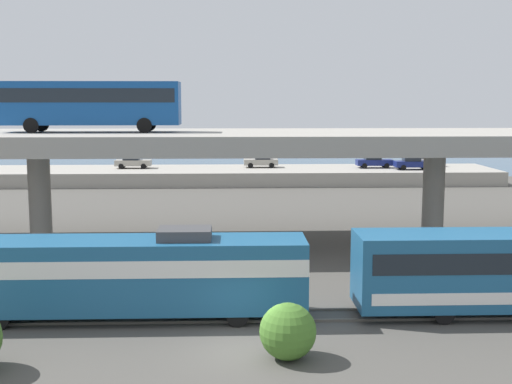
# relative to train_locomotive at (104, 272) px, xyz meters

# --- Properties ---
(ground_plane) EXTENTS (260.00, 260.00, 0.00)m
(ground_plane) POSITION_rel_train_locomotive_xyz_m (6.26, -4.00, -2.19)
(ground_plane) COLOR #4C4944
(rail_strip_near) EXTENTS (110.00, 0.12, 0.12)m
(rail_strip_near) POSITION_rel_train_locomotive_xyz_m (6.26, -0.78, -2.13)
(rail_strip_near) COLOR #59544C
(rail_strip_near) RESTS_ON ground_plane
(rail_strip_far) EXTENTS (110.00, 0.12, 0.12)m
(rail_strip_far) POSITION_rel_train_locomotive_xyz_m (6.26, 0.78, -2.13)
(rail_strip_far) COLOR #59544C
(rail_strip_far) RESTS_ON ground_plane
(train_locomotive) EXTENTS (17.78, 3.04, 4.18)m
(train_locomotive) POSITION_rel_train_locomotive_xyz_m (0.00, 0.00, 0.00)
(train_locomotive) COLOR #1E5984
(train_locomotive) RESTS_ON ground_plane
(highway_overpass) EXTENTS (96.00, 12.06, 7.74)m
(highway_overpass) POSITION_rel_train_locomotive_xyz_m (6.26, 16.00, 4.76)
(highway_overpass) COLOR #9E998E
(highway_overpass) RESTS_ON ground_plane
(transit_bus_on_overpass) EXTENTS (12.00, 2.68, 3.40)m
(transit_bus_on_overpass) POSITION_rel_train_locomotive_xyz_m (-3.70, 16.30, 7.61)
(transit_bus_on_overpass) COLOR #14478C
(transit_bus_on_overpass) RESTS_ON highway_overpass
(pier_parking_lot) EXTENTS (62.66, 10.80, 1.66)m
(pier_parking_lot) POSITION_rel_train_locomotive_xyz_m (6.26, 51.00, -1.36)
(pier_parking_lot) COLOR #9E998E
(pier_parking_lot) RESTS_ON ground_plane
(parked_car_0) EXTENTS (4.41, 1.83, 1.50)m
(parked_car_0) POSITION_rel_train_locomotive_xyz_m (29.77, 53.17, 0.24)
(parked_car_0) COLOR silver
(parked_car_0) RESTS_ON pier_parking_lot
(parked_car_1) EXTENTS (4.33, 1.93, 1.50)m
(parked_car_1) POSITION_rel_train_locomotive_xyz_m (-6.26, 51.88, 0.24)
(parked_car_1) COLOR #9E998C
(parked_car_1) RESTS_ON pier_parking_lot
(parked_car_2) EXTENTS (4.35, 1.88, 1.50)m
(parked_car_2) POSITION_rel_train_locomotive_xyz_m (23.18, 51.30, 0.24)
(parked_car_2) COLOR navy
(parked_car_2) RESTS_ON pier_parking_lot
(parked_car_3) EXTENTS (4.17, 1.99, 1.50)m
(parked_car_3) POSITION_rel_train_locomotive_xyz_m (9.40, 52.37, 0.24)
(parked_car_3) COLOR #9E998C
(parked_car_3) RESTS_ON pier_parking_lot
(parked_car_4) EXTENTS (4.41, 1.90, 1.50)m
(parked_car_4) POSITION_rel_train_locomotive_xyz_m (27.41, 49.14, 0.24)
(parked_car_4) COLOR navy
(parked_car_4) RESTS_ON pier_parking_lot
(harbor_water) EXTENTS (140.00, 36.00, 0.01)m
(harbor_water) POSITION_rel_train_locomotive_xyz_m (6.26, 74.00, -2.19)
(harbor_water) COLOR #385B7A
(harbor_water) RESTS_ON ground_plane
(shrub_right) EXTENTS (2.21, 2.21, 2.21)m
(shrub_right) POSITION_rel_train_locomotive_xyz_m (7.93, -5.08, -1.09)
(shrub_right) COLOR #447429
(shrub_right) RESTS_ON ground_plane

